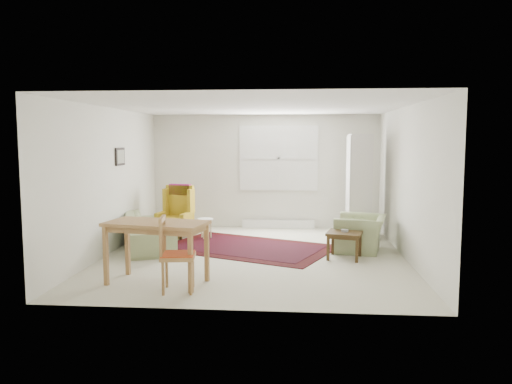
# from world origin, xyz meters

# --- Properties ---
(room) EXTENTS (5.04, 5.54, 2.51)m
(room) POSITION_xyz_m (0.02, 0.21, 1.26)
(room) COLOR beige
(room) RESTS_ON ground
(rug) EXTENTS (3.48, 2.92, 0.03)m
(rug) POSITION_xyz_m (-0.19, 0.59, 0.01)
(rug) COLOR black
(rug) RESTS_ON ground
(sofa) EXTENTS (1.48, 2.23, 0.84)m
(sofa) POSITION_xyz_m (-1.99, 0.51, 0.42)
(sofa) COLOR #8D9A67
(sofa) RESTS_ON ground
(armchair) EXTENTS (1.02, 1.11, 0.74)m
(armchair) POSITION_xyz_m (1.83, 0.52, 0.37)
(armchair) COLOR #8D9A67
(armchair) RESTS_ON ground
(wingback_chair) EXTENTS (0.71, 0.74, 1.05)m
(wingback_chair) POSITION_xyz_m (-1.73, 1.46, 0.53)
(wingback_chair) COLOR #AF8F1B
(wingback_chair) RESTS_ON ground
(coffee_table) EXTENTS (0.66, 0.66, 0.45)m
(coffee_table) POSITION_xyz_m (1.50, -0.10, 0.23)
(coffee_table) COLOR #402B13
(coffee_table) RESTS_ON ground
(stool) EXTENTS (0.40, 0.40, 0.41)m
(stool) POSITION_xyz_m (-1.09, 1.34, 0.20)
(stool) COLOR white
(stool) RESTS_ON ground
(cabinet) EXTENTS (0.44, 0.83, 2.06)m
(cabinet) POSITION_xyz_m (1.95, 1.75, 1.03)
(cabinet) COLOR silver
(cabinet) RESTS_ON ground
(desk) EXTENTS (1.45, 0.92, 0.85)m
(desk) POSITION_xyz_m (-1.18, -1.75, 0.42)
(desk) COLOR #A77843
(desk) RESTS_ON ground
(desk_chair) EXTENTS (0.48, 0.48, 0.98)m
(desk_chair) POSITION_xyz_m (-0.81, -2.08, 0.49)
(desk_chair) COLOR #A77843
(desk_chair) RESTS_ON ground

